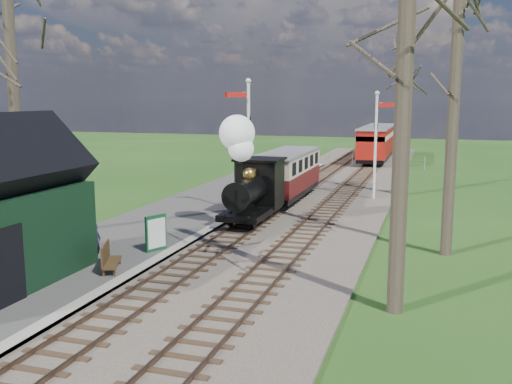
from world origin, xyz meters
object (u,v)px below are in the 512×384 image
Objects in this scene: bench at (108,258)px; sign_board at (156,233)px; locomotive at (251,177)px; semaphore_near at (247,137)px; red_carriage_b at (380,140)px; person at (96,242)px; coach at (287,173)px; semaphore_far at (377,137)px; red_carriage_a at (374,145)px.

sign_board is at bearing 82.24° from bench.
locomotive is 3.67× the size of sign_board.
semaphore_near reaches higher than red_carriage_b.
bench is at bearing -97.76° from sign_board.
locomotive reaches higher than red_carriage_b.
locomotive is at bearing -28.08° from person.
semaphore_near is at bearing -19.38° from person.
coach is at bearing -18.35° from person.
semaphore_near is at bearing -130.60° from semaphore_far.
coach is at bearing -158.19° from semaphore_far.
locomotive is 6.09m from coach.
locomotive is (-4.39, -7.81, -1.27)m from semaphore_far.
locomotive reaches higher than bench.
semaphore_far is 16.14m from red_carriage_a.
semaphore_far reaches higher than red_carriage_a.
bench is at bearing -112.11° from semaphore_far.
red_carriage_a is (2.60, 17.70, 0.12)m from coach.
semaphore_near is 2.50m from locomotive.
red_carriage_a is 4.64× the size of person.
red_carriage_a is at bearing 81.69° from sign_board.
red_carriage_b is 34.93m from sign_board.
red_carriage_a is at bearing 81.64° from coach.
locomotive is at bearing -67.34° from semaphore_near.
red_carriage_b is at bearing 83.00° from semaphore_near.
person is at bearing 140.27° from bench.
person is (-2.89, -7.10, -1.27)m from locomotive.
locomotive is at bearing -119.30° from semaphore_far.
red_carriage_b is at bearing -14.51° from person.
coach reaches higher than sign_board.
coach is at bearing 81.86° from bench.
locomotive is 0.79× the size of red_carriage_a.
bench is (-1.99, -13.92, -0.95)m from coach.
red_carriage_a reaches higher than sign_board.
semaphore_near is 1.38× the size of locomotive.
semaphore_near reaches higher than bench.
red_carriage_b is at bearing 83.00° from sign_board.
red_carriage_a is 5.50m from red_carriage_b.
person is (-5.50, -36.36, -0.83)m from red_carriage_b.
semaphore_far is 5.05m from coach.
red_carriage_a is at bearing 96.35° from semaphore_far.
sign_board is at bearing -98.31° from red_carriage_a.
semaphore_far is 4.65× the size of person.
semaphore_near is at bearing 112.66° from locomotive.
semaphore_near is 10.21m from bench.
red_carriage_a is 3.89× the size of bench.
red_carriage_a is 29.48m from sign_board.
bench is at bearing -98.26° from red_carriage_a.
locomotive reaches higher than person.
semaphore_near reaches higher than locomotive.
coach is at bearing 89.89° from locomotive.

